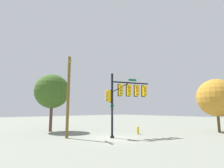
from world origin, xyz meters
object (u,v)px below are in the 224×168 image
(signal_pole_assembly, at_px, (125,94))
(tree_near, at_px, (216,98))
(tree_mid, at_px, (52,91))
(utility_pole, at_px, (68,95))
(fire_hydrant, at_px, (138,130))

(signal_pole_assembly, bearing_deg, tree_near, -22.78)
(signal_pole_assembly, height_order, tree_mid, tree_mid)
(signal_pole_assembly, height_order, utility_pole, utility_pole)
(utility_pole, height_order, fire_hydrant, utility_pole)
(fire_hydrant, height_order, tree_mid, tree_mid)
(fire_hydrant, distance_m, tree_near, 10.46)
(signal_pole_assembly, xyz_separation_m, tree_mid, (-3.68, 9.00, 0.72))
(signal_pole_assembly, xyz_separation_m, fire_hydrant, (2.45, 0.59, -3.70))
(tree_near, xyz_separation_m, tree_mid, (-14.51, 13.55, 0.83))
(utility_pole, xyz_separation_m, fire_hydrant, (6.95, -2.56, -3.58))
(signal_pole_assembly, distance_m, tree_mid, 9.75)
(utility_pole, bearing_deg, signal_pole_assembly, -34.94)
(tree_near, distance_m, tree_mid, 19.87)
(signal_pole_assembly, bearing_deg, fire_hydrant, 13.48)
(utility_pole, relative_size, fire_hydrant, 9.29)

